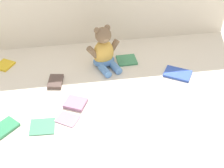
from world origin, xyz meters
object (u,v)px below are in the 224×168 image
object	(u,v)px
book_case_0	(5,65)
book_case_6	(75,103)
book_case_2	(127,60)
book_case_3	(5,127)
teddy_bear	(104,52)
book_case_1	(178,74)
book_case_4	(42,126)
book_case_7	(56,82)
book_case_5	(67,119)

from	to	relation	value
book_case_0	book_case_6	size ratio (longest dim) A/B	0.96
book_case_2	book_case_3	bearing A→B (deg)	-57.38
book_case_0	book_case_6	xyz separation A→B (m)	(0.36, -0.37, 0.00)
teddy_bear	book_case_6	bearing A→B (deg)	-140.15
book_case_3	book_case_1	bearing A→B (deg)	-117.05
book_case_1	book_case_4	distance (m)	0.75
book_case_7	book_case_6	bearing A→B (deg)	126.70
teddy_bear	book_case_3	size ratio (longest dim) A/B	2.23
teddy_bear	book_case_6	world-z (taller)	teddy_bear
book_case_0	book_case_7	xyz separation A→B (m)	(0.27, -0.19, 0.00)
teddy_bear	book_case_7	xyz separation A→B (m)	(-0.27, -0.12, -0.08)
teddy_bear	book_case_2	xyz separation A→B (m)	(0.13, 0.02, -0.08)
book_case_0	book_case_3	size ratio (longest dim) A/B	0.86
book_case_1	book_case_3	bearing A→B (deg)	-41.81
teddy_bear	book_case_4	distance (m)	0.53
teddy_bear	book_case_0	distance (m)	0.55
book_case_0	book_case_1	bearing A→B (deg)	19.03
book_case_3	book_case_5	xyz separation A→B (m)	(0.27, 0.01, -0.00)
book_case_4	book_case_5	distance (m)	0.11
book_case_2	book_case_0	bearing A→B (deg)	-96.25
teddy_bear	book_case_1	world-z (taller)	teddy_bear
book_case_4	teddy_bear	bearing A→B (deg)	-35.02
book_case_4	book_case_6	xyz separation A→B (m)	(0.15, 0.12, 0.00)
teddy_bear	book_case_1	size ratio (longest dim) A/B	1.71
teddy_bear	book_case_2	world-z (taller)	teddy_bear
book_case_4	book_case_5	size ratio (longest dim) A/B	1.13
book_case_5	book_case_6	world-z (taller)	book_case_6
book_case_3	book_case_4	xyz separation A→B (m)	(0.16, -0.02, -0.00)
book_case_4	book_case_5	bearing A→B (deg)	-71.99
book_case_1	teddy_bear	bearing A→B (deg)	-79.59
teddy_bear	book_case_4	xyz separation A→B (m)	(-0.33, -0.41, -0.08)
teddy_bear	book_case_0	size ratio (longest dim) A/B	2.59
book_case_4	book_case_1	bearing A→B (deg)	-65.78
book_case_1	book_case_7	size ratio (longest dim) A/B	1.31
book_case_3	book_case_4	world-z (taller)	book_case_3
book_case_4	book_case_7	world-z (taller)	book_case_7
book_case_3	book_case_6	bearing A→B (deg)	-114.91
book_case_0	book_case_1	size ratio (longest dim) A/B	0.66
book_case_1	book_case_3	distance (m)	0.89
book_case_0	book_case_5	bearing A→B (deg)	-22.37
book_case_3	book_case_2	bearing A→B (deg)	-99.35
book_case_1	book_case_4	size ratio (longest dim) A/B	1.28
book_case_0	book_case_6	distance (m)	0.52
book_case_2	book_case_6	xyz separation A→B (m)	(-0.31, -0.31, 0.00)
book_case_5	book_case_6	distance (m)	0.10
book_case_2	book_case_7	size ratio (longest dim) A/B	1.02
teddy_bear	book_case_6	distance (m)	0.35
teddy_bear	book_case_1	bearing A→B (deg)	-40.81
book_case_2	book_case_6	bearing A→B (deg)	-45.79
book_case_5	book_case_4	bearing A→B (deg)	137.66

